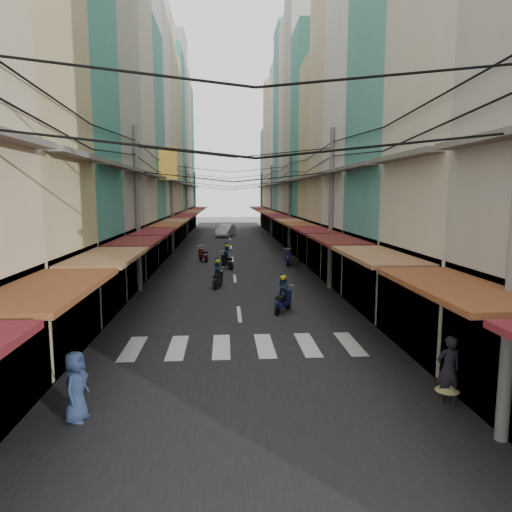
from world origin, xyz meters
name	(u,v)px	position (x,y,z in m)	size (l,w,h in m)	color
ground	(238,303)	(0.00, 0.00, 0.00)	(160.00, 160.00, 0.00)	slate
road	(231,250)	(0.00, 20.00, 0.01)	(10.00, 80.00, 0.02)	black
sidewalk_left	(157,250)	(-6.50, 20.00, 0.03)	(3.00, 80.00, 0.06)	slate
sidewalk_right	(304,249)	(6.50, 20.00, 0.03)	(3.00, 80.00, 0.06)	slate
crosswalk	(243,346)	(0.00, -6.00, 0.03)	(7.55, 2.40, 0.01)	silver
building_row_left	(128,130)	(-7.92, 16.56, 9.78)	(7.80, 67.67, 23.70)	silver
building_row_right	(331,137)	(7.92, 16.45, 9.41)	(7.80, 68.98, 22.59)	teal
utility_poles	(232,172)	(0.00, 15.01, 6.59)	(10.20, 66.13, 8.20)	slate
white_car	(226,237)	(-0.47, 33.03, 0.00)	(4.98, 1.95, 1.76)	silver
bicycle	(425,316)	(7.50, -2.74, 0.00)	(0.60, 1.59, 1.09)	black
moving_scooters	(243,269)	(0.52, 6.50, 0.51)	(6.30, 16.58, 1.76)	black
parked_scooters	(374,317)	(4.80, -4.44, 0.47)	(13.18, 12.15, 0.98)	black
pedestrians	(144,278)	(-4.29, 0.90, 1.02)	(12.05, 19.83, 2.18)	black
market_umbrella	(399,254)	(6.86, -1.36, 2.34)	(2.52, 2.52, 2.65)	#B2B2B7
traffic_sign	(418,283)	(5.60, -6.18, 2.06)	(0.10, 0.62, 2.84)	slate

